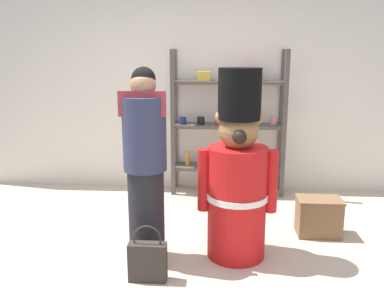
# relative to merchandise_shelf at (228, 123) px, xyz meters

# --- Properties ---
(ground_plane) EXTENTS (6.40, 6.40, 0.00)m
(ground_plane) POSITION_rel_merchandise_shelf_xyz_m (-0.32, -1.98, -0.89)
(ground_plane) COLOR beige
(back_wall) EXTENTS (6.40, 0.12, 2.60)m
(back_wall) POSITION_rel_merchandise_shelf_xyz_m (-0.32, 0.22, 0.41)
(back_wall) COLOR silver
(back_wall) RESTS_ON ground_plane
(merchandise_shelf) EXTENTS (1.38, 0.35, 1.78)m
(merchandise_shelf) POSITION_rel_merchandise_shelf_xyz_m (0.00, 0.00, 0.00)
(merchandise_shelf) COLOR #4C4742
(merchandise_shelf) RESTS_ON ground_plane
(teddy_bear_guard) EXTENTS (0.67, 0.52, 1.61)m
(teddy_bear_guard) POSITION_rel_merchandise_shelf_xyz_m (0.05, -1.66, -0.19)
(teddy_bear_guard) COLOR red
(teddy_bear_guard) RESTS_ON ground_plane
(person_shopper) EXTENTS (0.37, 0.35, 1.62)m
(person_shopper) POSITION_rel_merchandise_shelf_xyz_m (-0.71, -1.78, -0.06)
(person_shopper) COLOR black
(person_shopper) RESTS_ON ground_plane
(shopping_bag) EXTENTS (0.29, 0.11, 0.45)m
(shopping_bag) POSITION_rel_merchandise_shelf_xyz_m (-0.65, -2.12, -0.73)
(shopping_bag) COLOR #332D28
(shopping_bag) RESTS_ON ground_plane
(display_crate) EXTENTS (0.42, 0.28, 0.37)m
(display_crate) POSITION_rel_merchandise_shelf_xyz_m (0.86, -1.20, -0.71)
(display_crate) COLOR brown
(display_crate) RESTS_ON ground_plane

